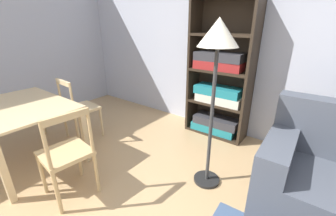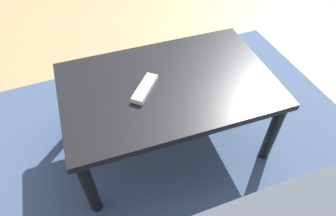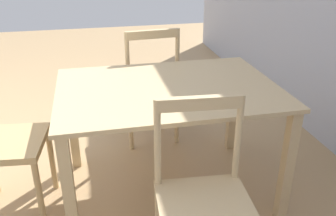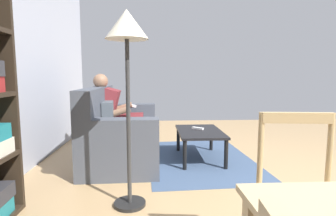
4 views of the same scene
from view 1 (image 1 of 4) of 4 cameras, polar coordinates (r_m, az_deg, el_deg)
name	(u,v)px [view 1 (image 1 of 4)]	position (r m, az deg, el deg)	size (l,w,h in m)	color
wall_back	(264,43)	(3.23, 24.22, 15.41)	(6.92, 0.12, 2.75)	#B2B7C6
bookshelf	(219,83)	(3.24, 13.52, 6.53)	(0.90, 0.36, 1.99)	#2D2319
dining_table	(20,114)	(3.07, -34.73, -1.24)	(1.31, 0.94, 0.74)	#D1B27F
dining_chair_near_wall	(79,109)	(3.40, -22.56, -0.16)	(0.45, 0.45, 0.92)	#D1B27F
dining_chair_facing_couch	(67,154)	(2.29, -25.42, -11.07)	(0.46, 0.46, 0.94)	tan
floor_lamp	(217,50)	(1.97, 12.97, 14.83)	(0.36, 0.36, 1.68)	black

